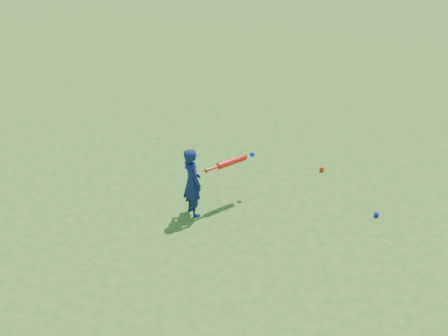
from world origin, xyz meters
name	(u,v)px	position (x,y,z in m)	size (l,w,h in m)	color
ground	(162,202)	(0.00, 0.00, 0.00)	(80.00, 80.00, 0.00)	#2E6217
child	(192,182)	(0.40, -0.31, 0.47)	(0.35, 0.23, 0.95)	#0E1B45
ground_ball_red	(322,169)	(2.40, 0.57, 0.04)	(0.07, 0.07, 0.07)	red
ground_ball_blue	(377,214)	(2.76, -0.67, 0.03)	(0.07, 0.07, 0.07)	#0D11E3
bat_swing	(234,161)	(0.97, -0.05, 0.61)	(0.71, 0.43, 0.09)	red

